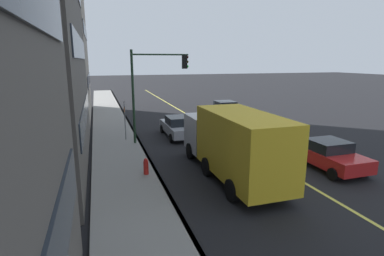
% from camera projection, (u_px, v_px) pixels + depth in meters
% --- Properties ---
extents(ground, '(200.00, 200.00, 0.00)m').
position_uv_depth(ground, '(242.00, 146.00, 19.59)').
color(ground, black).
extents(sidewalk_slab, '(80.00, 3.10, 0.15)m').
position_uv_depth(sidewalk_slab, '(120.00, 156.00, 17.30)').
color(sidewalk_slab, gray).
rests_on(sidewalk_slab, ground).
extents(curb_edge, '(80.00, 0.16, 0.15)m').
position_uv_depth(curb_edge, '(146.00, 154.00, 17.73)').
color(curb_edge, slate).
rests_on(curb_edge, ground).
extents(lane_stripe_center, '(80.00, 0.16, 0.01)m').
position_uv_depth(lane_stripe_center, '(242.00, 146.00, 19.59)').
color(lane_stripe_center, '#D8CC4C').
rests_on(lane_stripe_center, ground).
extents(car_silver, '(4.52, 1.89, 1.52)m').
position_uv_depth(car_silver, '(178.00, 126.00, 21.92)').
color(car_silver, '#A8AAB2').
rests_on(car_silver, ground).
extents(car_red, '(3.88, 2.10, 1.48)m').
position_uv_depth(car_red, '(330.00, 155.00, 15.36)').
color(car_red, red).
rests_on(car_red, ground).
extents(car_tan, '(4.67, 2.06, 1.41)m').
position_uv_depth(car_tan, '(262.00, 127.00, 21.72)').
color(car_tan, tan).
rests_on(car_tan, ground).
extents(car_maroon, '(4.09, 2.09, 1.59)m').
position_uv_depth(car_maroon, '(226.00, 110.00, 29.16)').
color(car_maroon, '#591116').
rests_on(car_maroon, ground).
extents(truck_yellow, '(8.09, 2.50, 3.23)m').
position_uv_depth(truck_yellow, '(233.00, 142.00, 14.11)').
color(truck_yellow, silver).
rests_on(truck_yellow, ground).
extents(traffic_light_mast, '(0.28, 3.78, 6.13)m').
position_uv_depth(traffic_light_mast, '(154.00, 81.00, 19.39)').
color(traffic_light_mast, '#1E3823').
rests_on(traffic_light_mast, ground).
extents(street_sign_post, '(0.60, 0.08, 2.79)m').
position_uv_depth(street_sign_post, '(125.00, 118.00, 20.36)').
color(street_sign_post, slate).
rests_on(street_sign_post, ground).
extents(fire_hydrant, '(0.24, 0.24, 0.94)m').
position_uv_depth(fire_hydrant, '(146.00, 168.00, 14.33)').
color(fire_hydrant, red).
rests_on(fire_hydrant, ground).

